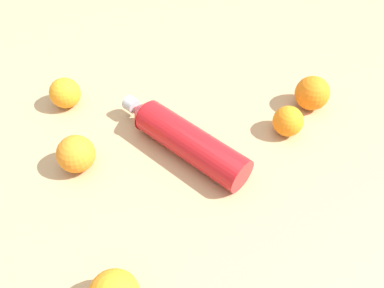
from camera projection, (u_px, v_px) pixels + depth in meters
The scene contains 6 objects.
ground_plane at pixel (165, 158), 0.75m from camera, with size 2.40×2.40×0.00m, color tan.
water_bottle at pixel (184, 139), 0.74m from camera, with size 0.30×0.16×0.07m.
orange_0 at pixel (65, 93), 0.83m from camera, with size 0.07×0.07×0.07m, color orange.
orange_2 at pixel (312, 93), 0.82m from camera, with size 0.07×0.07×0.07m, color orange.
orange_3 at pixel (76, 154), 0.71m from camera, with size 0.07×0.07×0.07m, color orange.
orange_4 at pixel (288, 121), 0.78m from camera, with size 0.06×0.06×0.06m, color orange.
Camera 1 is at (0.44, -0.19, 0.59)m, focal length 36.24 mm.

